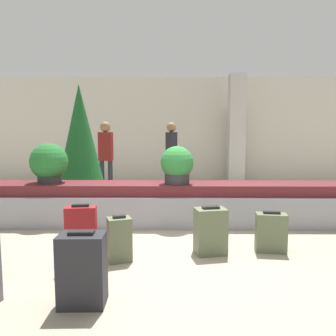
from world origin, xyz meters
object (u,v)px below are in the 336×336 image
Objects in this scene: suitcase_4 at (119,239)px; suitcase_5 at (82,269)px; potted_plant_0 at (177,165)px; traveler_0 at (106,151)px; suitcase_2 at (271,232)px; decorated_tree at (80,142)px; pillar at (236,130)px; potted_plant_1 at (49,163)px; traveler_1 at (171,150)px; suitcase_3 at (210,231)px; suitcase_6 at (81,237)px.

suitcase_5 is (-0.17, -0.99, 0.06)m from suitcase_4.
potted_plant_0 is 0.35× the size of traveler_0.
traveler_0 is (-0.78, 4.99, 0.75)m from suitcase_5.
suitcase_2 is 4.18m from decorated_tree.
pillar is at bearing 47.46° from suitcase_4.
potted_plant_0 is 2.39m from decorated_tree.
suitcase_4 is 2.30m from potted_plant_1.
suitcase_3 is at bearing 160.30° from traveler_1.
potted_plant_1 is 3.59m from traveler_1.
pillar reaches higher than traveler_0.
suitcase_3 is 4.34m from traveler_0.
suitcase_3 is 0.34× the size of traveler_0.
pillar is 4.82× the size of suitcase_5.
pillar is at bearing 39.42° from decorated_tree.
suitcase_6 is 2.19m from potted_plant_1.
traveler_1 is at bearing 80.61° from suitcase_5.
pillar reaches higher than traveler_1.
traveler_0 is at bearing 85.51° from traveler_1.
suitcase_5 is at bearing -140.47° from suitcase_2.
suitcase_5 reaches higher than suitcase_3.
traveler_0 is (-2.04, 3.75, 0.78)m from suitcase_3.
suitcase_3 is 4.46m from traveler_1.
potted_plant_1 is at bearing 111.00° from suitcase_4.
suitcase_6 is 0.29× the size of decorated_tree.
suitcase_3 is 3.68m from decorated_tree.
traveler_1 reaches higher than traveler_0.
suitcase_2 is 0.29× the size of traveler_0.
suitcase_3 is 1.76m from suitcase_5.
pillar reaches higher than suitcase_6.
traveler_1 is (1.55, 0.61, 0.00)m from traveler_0.
suitcase_2 is 0.73× the size of suitcase_6.
decorated_tree reaches higher than suitcase_3.
suitcase_3 is at bearing 124.26° from traveler_0.
traveler_1 is (-0.49, 4.37, 0.78)m from suitcase_3.
potted_plant_0 is (0.87, 2.53, 0.66)m from suitcase_5.
traveler_0 reaches higher than suitcase_4.
potted_plant_0 is at bearing 69.57° from suitcase_5.
suitcase_5 is at bearing -147.14° from suitcase_3.
suitcase_3 is 0.98× the size of potted_plant_0.
traveler_1 is at bearing 71.61° from suitcase_6.
suitcase_6 is 3.33m from decorated_tree.
pillar is 2.41m from traveler_1.
potted_plant_1 reaches higher than suitcase_5.
traveler_0 is at bearing 75.11° from decorated_tree.
suitcase_6 is 4.95m from traveler_1.
potted_plant_0 is (0.70, 1.54, 0.72)m from suitcase_4.
suitcase_2 is at bearing 170.35° from traveler_1.
decorated_tree reaches higher than suitcase_5.
potted_plant_0 is at bearing 129.56° from traveler_0.
potted_plant_1 reaches higher than suitcase_6.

